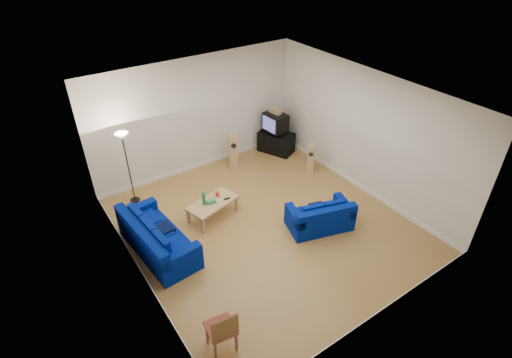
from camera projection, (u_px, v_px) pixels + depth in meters
room at (266, 170)px, 8.59m from camera, size 6.01×6.51×3.21m
sofa_three_seat at (156, 241)px, 8.56m from camera, size 1.10×2.20×0.82m
sofa_loveseat at (320, 218)px, 9.23m from camera, size 1.62×1.19×0.72m
coffee_table at (213, 204)px, 9.50m from camera, size 1.33×0.89×0.44m
bottle at (204, 199)px, 9.31m from camera, size 0.09×0.09×0.33m
tissue_box at (211, 202)px, 9.42m from camera, size 0.23×0.14×0.09m
red_canister at (217, 194)px, 9.63m from camera, size 0.12×0.12×0.13m
remote at (227, 199)px, 9.57m from camera, size 0.16×0.06×0.02m
tv_stand at (276, 142)px, 12.21m from camera, size 0.95×1.18×0.63m
av_receiver at (277, 131)px, 12.01m from camera, size 0.51×0.57×0.11m
television at (275, 122)px, 11.80m from camera, size 0.57×0.72×0.52m
centre_speaker at (275, 111)px, 11.67m from camera, size 0.20×0.40×0.14m
speaker_left at (233, 151)px, 11.38m from camera, size 0.35×0.38×1.02m
speaker_right at (311, 158)px, 11.21m from camera, size 0.31×0.31×0.84m
floor_lamp at (124, 146)px, 9.37m from camera, size 0.33×0.33×1.93m
dining_chair at (222, 329)px, 6.47m from camera, size 0.51×0.51×0.95m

